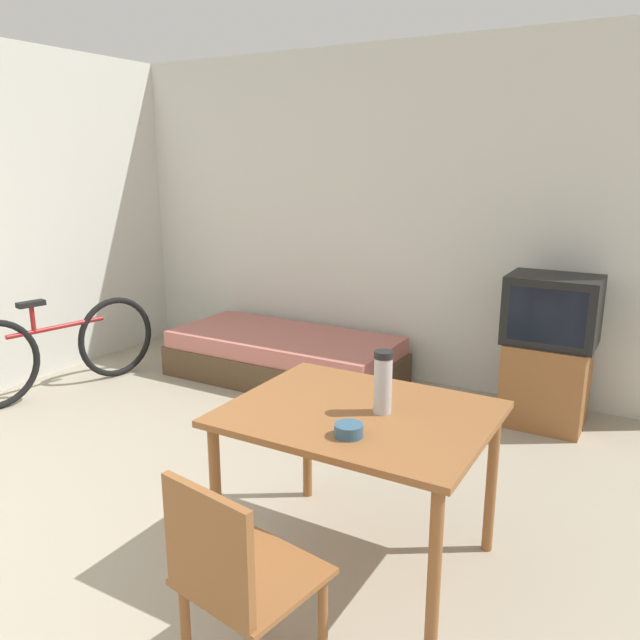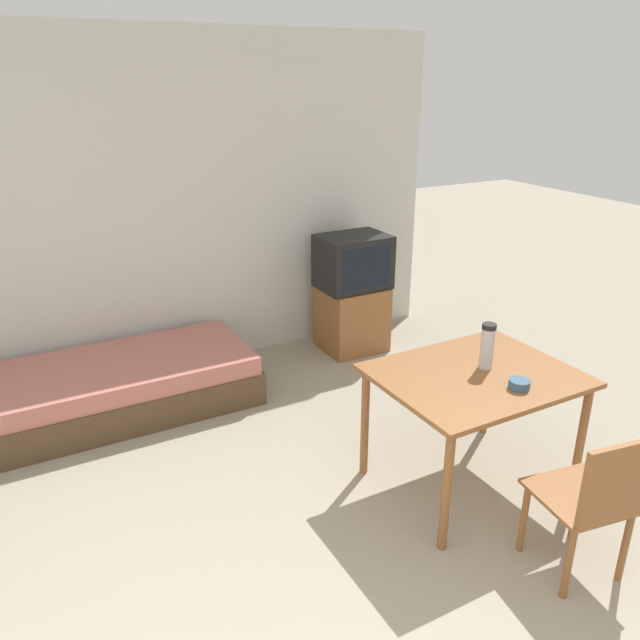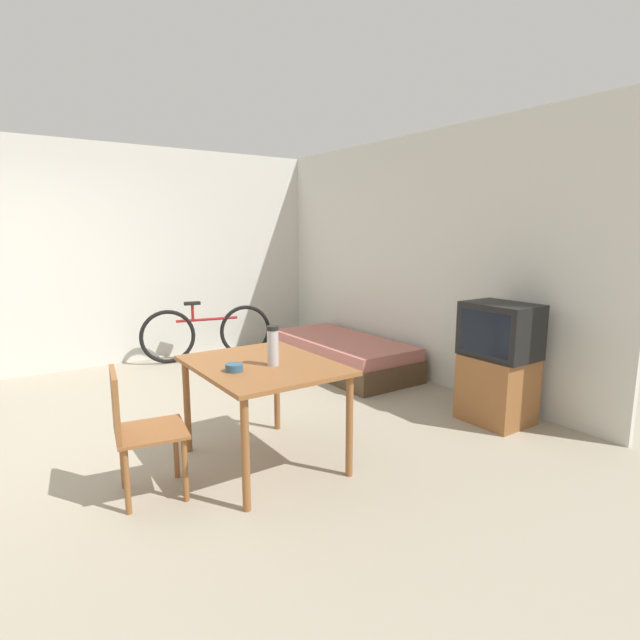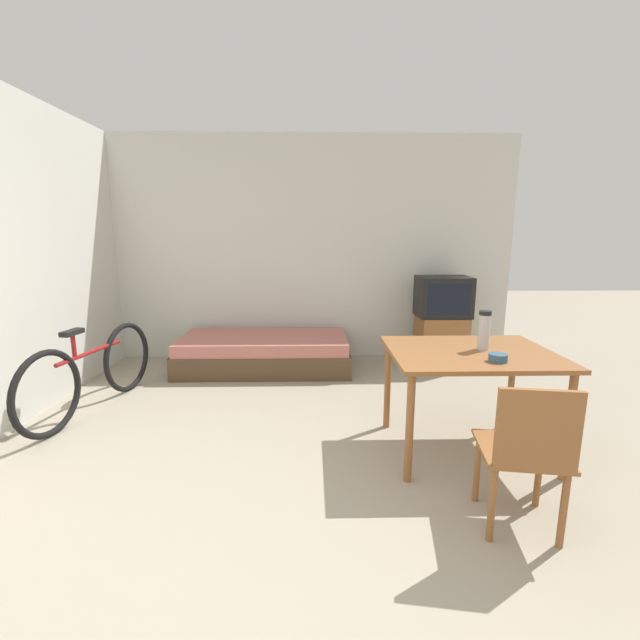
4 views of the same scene
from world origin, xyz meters
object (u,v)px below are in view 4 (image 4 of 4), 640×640
object	(u,v)px
bicycle	(92,372)
wooden_chair	(527,450)
dining_table	(470,363)
mate_bowl	(498,358)
thermos_flask	(484,328)
tv	(442,321)
daybed	(264,353)

from	to	relation	value
bicycle	wooden_chair	bearing A→B (deg)	-28.86
wooden_chair	dining_table	bearing A→B (deg)	88.77
bicycle	mate_bowl	distance (m)	3.31
dining_table	thermos_flask	world-z (taller)	thermos_flask
dining_table	mate_bowl	world-z (taller)	mate_bowl
tv	wooden_chair	bearing A→B (deg)	-98.76
tv	mate_bowl	xyz separation A→B (m)	(-0.36, -2.32, 0.24)
tv	bicycle	distance (m)	3.70
daybed	wooden_chair	size ratio (longest dim) A/B	2.32
dining_table	mate_bowl	distance (m)	0.29
bicycle	daybed	bearing A→B (deg)	39.59
dining_table	wooden_chair	world-z (taller)	wooden_chair
tv	thermos_flask	size ratio (longest dim) A/B	3.81
daybed	mate_bowl	size ratio (longest dim) A/B	16.83
dining_table	thermos_flask	distance (m)	0.26
tv	thermos_flask	xyz separation A→B (m)	(-0.34, -2.04, 0.37)
bicycle	dining_table	bearing A→B (deg)	-14.48
wooden_chair	bicycle	distance (m)	3.45
wooden_chair	bicycle	bearing A→B (deg)	151.14
wooden_chair	thermos_flask	xyz separation A→B (m)	(0.11, 0.91, 0.42)
bicycle	mate_bowl	world-z (taller)	mate_bowl
daybed	wooden_chair	world-z (taller)	wooden_chair
wooden_chair	mate_bowl	size ratio (longest dim) A/B	7.25
tv	bicycle	size ratio (longest dim) A/B	0.63
bicycle	thermos_flask	xyz separation A→B (m)	(3.13, -0.75, 0.55)
bicycle	mate_bowl	bearing A→B (deg)	-18.43
dining_table	tv	bearing A→B (deg)	78.11
thermos_flask	dining_table	bearing A→B (deg)	-162.02
tv	dining_table	distance (m)	2.12
bicycle	thermos_flask	distance (m)	3.27
dining_table	bicycle	xyz separation A→B (m)	(-3.04, 0.78, -0.31)
daybed	wooden_chair	xyz separation A→B (m)	(1.63, -2.81, 0.28)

